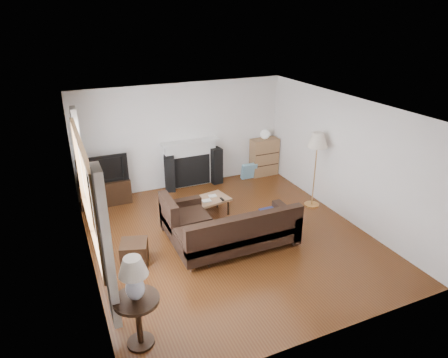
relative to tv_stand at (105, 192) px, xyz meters
name	(u,v)px	position (x,y,z in m)	size (l,w,h in m)	color
room	(231,177)	(1.93, -2.48, 0.98)	(5.10, 5.60, 2.54)	#562C13
window	(86,189)	(-0.52, -2.68, 1.28)	(0.12, 2.74, 1.54)	brown
curtain_near	(107,250)	(-0.47, -4.20, 1.13)	(0.10, 0.35, 2.10)	beige
curtain_far	(81,165)	(-0.47, -1.16, 1.13)	(0.10, 0.35, 2.10)	beige
fireplace	(191,163)	(2.08, 0.16, 0.30)	(1.40, 0.26, 1.15)	white
tv_stand	(105,192)	(0.00, 0.00, 0.00)	(1.08, 0.49, 0.54)	black
television	(102,168)	(0.00, 0.00, 0.58)	(1.06, 0.14, 0.61)	black
speaker_left	(170,173)	(1.52, 0.07, 0.16)	(0.24, 0.29, 0.86)	black
speaker_right	(216,165)	(2.70, 0.07, 0.18)	(0.25, 0.30, 0.90)	black
bookshelf	(264,157)	(4.05, 0.05, 0.21)	(0.70, 0.33, 0.97)	#996F47
globe_lamp	(265,134)	(4.05, 0.05, 0.82)	(0.24, 0.24, 0.24)	white
sectional_sofa	(238,230)	(1.90, -2.85, 0.11)	(2.38, 1.74, 0.77)	black
coffee_table	(205,208)	(1.81, -1.49, -0.08)	(0.99, 0.54, 0.39)	#996D49
footstool	(134,252)	(0.11, -2.51, -0.08)	(0.45, 0.45, 0.38)	black
floor_lamp	(315,170)	(4.15, -1.96, 0.56)	(0.43, 0.43, 1.67)	#CB8F46
side_table	(139,321)	(-0.22, -4.37, 0.09)	(0.58, 0.58, 0.72)	black
table_lamp	(134,279)	(-0.22, -4.37, 0.75)	(0.36, 0.36, 0.59)	silver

